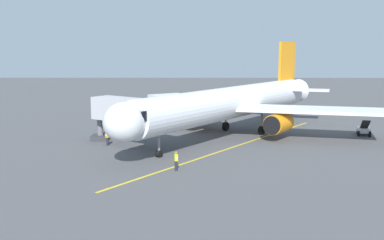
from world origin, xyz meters
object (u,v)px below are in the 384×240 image
ground_crew_wing_walker (176,161)px  belt_loader_portside (364,129)px  airplane (232,103)px  ground_crew_marshaller (107,138)px  jet_bridge (136,112)px  baggage_cart_near_nose (150,115)px

ground_crew_wing_walker → belt_loader_portside: (-22.39, -16.66, -0.17)m
airplane → belt_loader_portside: size_ratio=7.39×
ground_crew_marshaller → airplane: bearing=-158.0°
ground_crew_wing_walker → jet_bridge: bearing=-64.8°
airplane → belt_loader_portside: airplane is taller
ground_crew_marshaller → belt_loader_portside: (-30.35, -6.21, -0.17)m
airplane → baggage_cart_near_nose: size_ratio=11.84×
jet_bridge → ground_crew_wing_walker: (-4.78, 10.16, -2.88)m
airplane → jet_bridge: bearing=28.8°
ground_crew_wing_walker → belt_loader_portside: belt_loader_portside is taller
airplane → ground_crew_marshaller: 15.56m
airplane → ground_crew_marshaller: (14.13, 5.72, -3.12)m
jet_bridge → ground_crew_marshaller: (3.19, -0.30, -2.88)m
jet_bridge → belt_loader_portside: jet_bridge is taller
jet_bridge → belt_loader_portside: (-27.17, -6.51, -3.05)m
ground_crew_wing_walker → belt_loader_portside: 27.91m
baggage_cart_near_nose → ground_crew_marshaller: bearing=81.2°
baggage_cart_near_nose → jet_bridge: bearing=91.0°
baggage_cart_near_nose → belt_loader_portside: (-27.49, 12.27, 0.06)m
ground_crew_wing_walker → belt_loader_portside: size_ratio=0.36×
jet_bridge → belt_loader_portside: 28.10m
ground_crew_marshaller → ground_crew_wing_walker: bearing=127.3°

